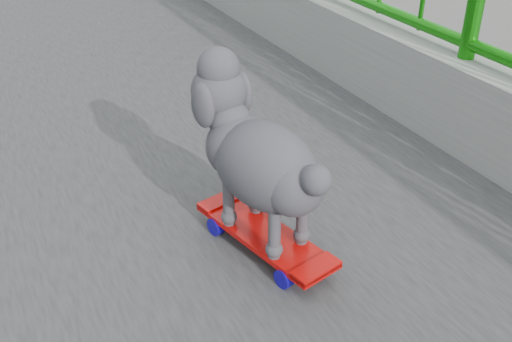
{
  "coord_description": "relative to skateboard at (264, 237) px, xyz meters",
  "views": [
    {
      "loc": [
        -0.1,
        2.58,
        8.0
      ],
      "look_at": [
        0.49,
        3.76,
        7.22
      ],
      "focal_mm": 42.0,
      "sensor_mm": 36.0,
      "label": 1
    }
  ],
  "objects": [
    {
      "name": "skateboard",
      "position": [
        0.0,
        0.0,
        0.0
      ],
      "size": [
        0.23,
        0.46,
        0.06
      ],
      "rotation": [
        0.0,
        0.0,
        0.23
      ],
      "color": "red",
      "rests_on": "footbridge"
    },
    {
      "name": "poodle",
      "position": [
        -0.01,
        0.03,
        0.24
      ],
      "size": [
        0.28,
        0.49,
        0.42
      ],
      "rotation": [
        0.0,
        0.0,
        0.23
      ],
      "color": "#322F35",
      "rests_on": "skateboard"
    }
  ]
}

